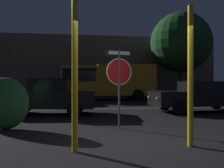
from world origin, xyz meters
TOP-DOWN VIEW (x-y plane):
  - ground_plane at (0.00, 0.00)m, footprint 260.00×260.00m
  - road_center_stripe at (0.00, 7.39)m, footprint 42.09×0.12m
  - stop_sign at (0.05, 1.89)m, footprint 0.79×0.20m
  - yellow_pole_left at (-1.20, -0.38)m, footprint 0.12×0.12m
  - yellow_pole_right at (1.18, -0.30)m, footprint 0.12×0.12m
  - hedge_bush_1 at (-3.17, 2.21)m, footprint 1.30×0.72m
  - passing_car_2 at (-2.33, 5.50)m, footprint 4.09×2.23m
  - passing_car_3 at (4.45, 5.55)m, footprint 4.55×1.99m
  - delivery_truck at (1.02, 13.59)m, footprint 7.00×2.44m
  - tree_2 at (8.16, 16.21)m, footprint 5.46×5.46m
  - building_backdrop at (-0.79, 21.11)m, footprint 28.12×3.24m

SIDE VIEW (x-z plane):
  - ground_plane at x=0.00m, z-range 0.00..0.00m
  - road_center_stripe at x=0.00m, z-range 0.00..0.01m
  - passing_car_3 at x=4.45m, z-range 0.01..1.41m
  - hedge_bush_1 at x=-3.17m, z-range 0.00..1.47m
  - passing_car_2 at x=-2.33m, z-range 0.00..1.49m
  - yellow_pole_left at x=-1.20m, z-range 0.00..2.92m
  - yellow_pole_right at x=1.18m, z-range 0.00..2.93m
  - delivery_truck at x=1.02m, z-range 0.21..2.88m
  - stop_sign at x=0.05m, z-range 0.47..2.77m
  - building_backdrop at x=-0.79m, z-range 0.00..6.05m
  - tree_2 at x=8.16m, z-range 1.11..8.79m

